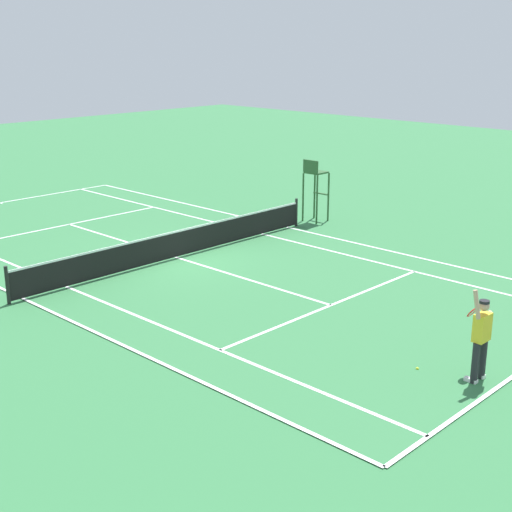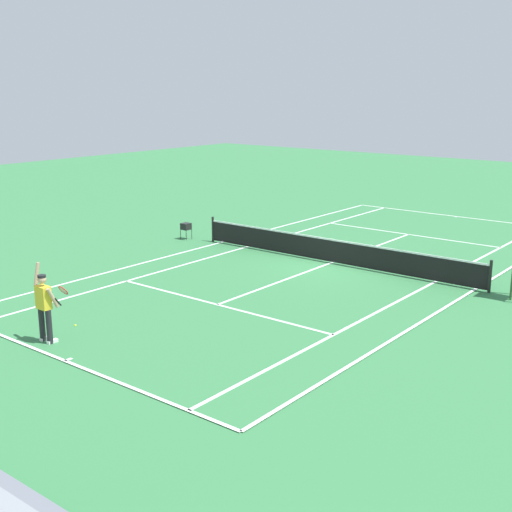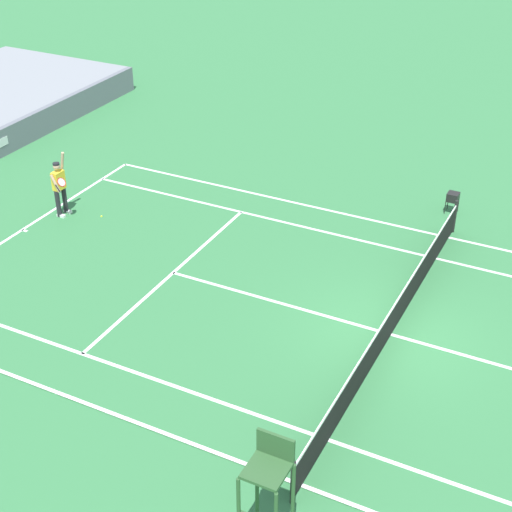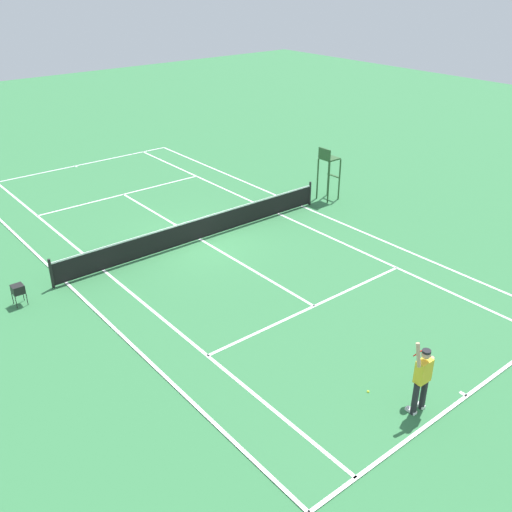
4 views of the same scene
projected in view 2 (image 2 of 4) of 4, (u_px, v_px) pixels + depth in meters
ground_plane at (331, 263)px, 25.15m from camera, size 80.00×80.00×0.00m
court at (331, 263)px, 25.15m from camera, size 11.08×23.88×0.03m
net at (332, 250)px, 25.02m from camera, size 11.98×0.10×1.07m
tennis_player at (45, 306)px, 17.09m from camera, size 0.76×0.62×2.08m
tennis_ball at (75, 325)px, 18.48m from camera, size 0.07×0.07×0.07m
ball_hopper at (186, 226)px, 29.05m from camera, size 0.36×0.36×0.70m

